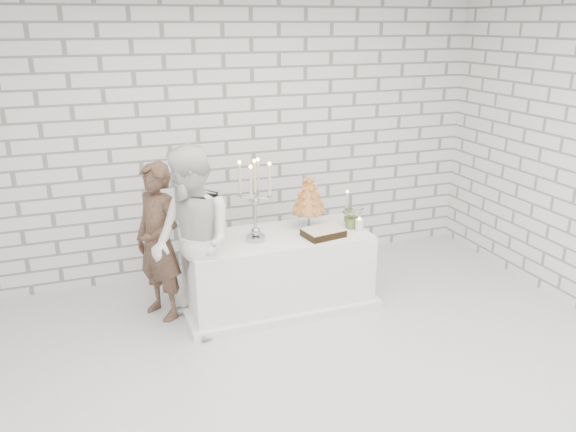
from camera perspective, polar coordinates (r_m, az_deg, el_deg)
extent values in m
cube|color=silver|center=(4.69, 2.40, -16.79)|extent=(6.00, 5.00, 0.01)
cube|color=white|center=(6.31, -6.24, 7.53)|extent=(6.00, 0.01, 3.00)
cube|color=white|center=(5.71, -1.04, -5.49)|extent=(1.80, 0.80, 0.75)
imported|color=#3D261C|center=(5.49, -12.91, -2.55)|extent=(0.60, 0.67, 1.54)
imported|color=white|center=(5.09, -9.61, -2.76)|extent=(0.85, 0.99, 1.76)
cube|color=black|center=(5.54, 3.58, -1.66)|extent=(0.42, 0.33, 0.08)
cylinder|color=white|center=(5.72, 7.18, -0.91)|extent=(0.09, 0.09, 0.12)
cylinder|color=beige|center=(5.93, 5.95, 0.89)|extent=(0.07, 0.07, 0.32)
imported|color=#556A3B|center=(5.77, 6.50, 0.09)|extent=(0.27, 0.25, 0.27)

